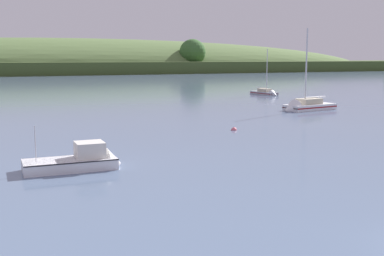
{
  "coord_description": "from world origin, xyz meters",
  "views": [
    {
      "loc": [
        -16.51,
        -13.45,
        7.67
      ],
      "look_at": [
        -1.91,
        25.96,
        1.59
      ],
      "focal_mm": 45.44,
      "sensor_mm": 36.0,
      "label": 1
    }
  ],
  "objects_px": {
    "fishing_boat_moored": "(81,164)",
    "mooring_buoy_off_fishing_boat": "(234,130)",
    "sailboat_far_left": "(266,94)",
    "sailboat_midwater_white": "(304,108)"
  },
  "relations": [
    {
      "from": "mooring_buoy_off_fishing_boat",
      "to": "fishing_boat_moored",
      "type": "bearing_deg",
      "value": -144.1
    },
    {
      "from": "sailboat_midwater_white",
      "to": "fishing_boat_moored",
      "type": "xyz_separation_m",
      "value": [
        -35.92,
        -27.13,
        -0.02
      ]
    },
    {
      "from": "mooring_buoy_off_fishing_boat",
      "to": "sailboat_far_left",
      "type": "bearing_deg",
      "value": 57.13
    },
    {
      "from": "fishing_boat_moored",
      "to": "mooring_buoy_off_fishing_boat",
      "type": "xyz_separation_m",
      "value": [
        17.87,
        12.93,
        -0.34
      ]
    },
    {
      "from": "fishing_boat_moored",
      "to": "mooring_buoy_off_fishing_boat",
      "type": "height_order",
      "value": "fishing_boat_moored"
    },
    {
      "from": "sailboat_far_left",
      "to": "sailboat_midwater_white",
      "type": "bearing_deg",
      "value": -28.1
    },
    {
      "from": "sailboat_midwater_white",
      "to": "fishing_boat_moored",
      "type": "bearing_deg",
      "value": 23.98
    },
    {
      "from": "sailboat_midwater_white",
      "to": "fishing_boat_moored",
      "type": "relative_size",
      "value": 1.94
    },
    {
      "from": "sailboat_far_left",
      "to": "mooring_buoy_off_fishing_boat",
      "type": "distance_m",
      "value": 50.65
    },
    {
      "from": "fishing_boat_moored",
      "to": "mooring_buoy_off_fishing_boat",
      "type": "bearing_deg",
      "value": 33.57
    }
  ]
}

